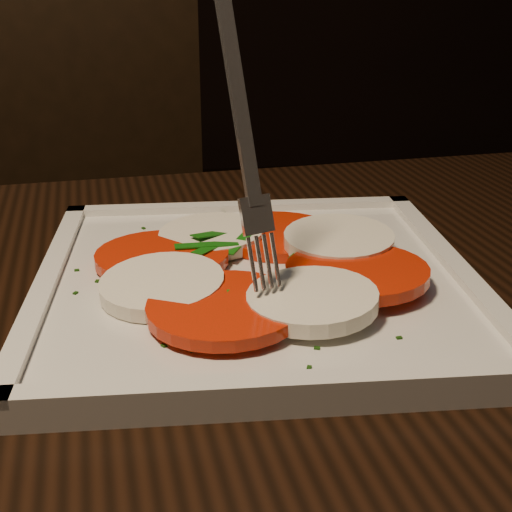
# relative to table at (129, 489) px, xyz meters

# --- Properties ---
(table) EXTENTS (1.26, 0.89, 0.75)m
(table) POSITION_rel_table_xyz_m (0.00, 0.00, 0.00)
(table) COLOR black
(table) RESTS_ON ground
(chair) EXTENTS (0.46, 0.46, 0.93)m
(chair) POSITION_rel_table_xyz_m (-0.08, 0.69, -0.12)
(chair) COLOR black
(chair) RESTS_ON ground
(plate) EXTENTS (0.33, 0.33, 0.01)m
(plate) POSITION_rel_table_xyz_m (0.10, 0.08, 0.11)
(plate) COLOR silver
(plate) RESTS_ON table
(caprese_salad) EXTENTS (0.26, 0.27, 0.02)m
(caprese_salad) POSITION_rel_table_xyz_m (0.10, 0.08, 0.12)
(caprese_salad) COLOR red
(caprese_salad) RESTS_ON plate
(fork) EXTENTS (0.05, 0.07, 0.18)m
(fork) POSITION_rel_table_xyz_m (0.08, 0.05, 0.22)
(fork) COLOR white
(fork) RESTS_ON caprese_salad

